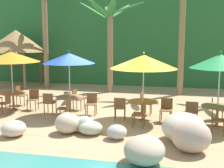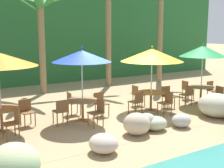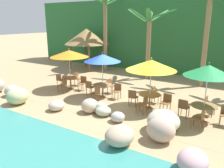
{
  "view_description": "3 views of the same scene",
  "coord_description": "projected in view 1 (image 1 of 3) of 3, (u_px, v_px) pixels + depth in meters",
  "views": [
    {
      "loc": [
        2.94,
        -10.74,
        3.03
      ],
      "look_at": [
        0.53,
        -0.07,
        1.33
      ],
      "focal_mm": 47.15,
      "sensor_mm": 36.0,
      "label": 1
    },
    {
      "loc": [
        -5.64,
        -9.05,
        3.07
      ],
      "look_at": [
        -0.01,
        0.05,
        1.19
      ],
      "focal_mm": 47.52,
      "sensor_mm": 36.0,
      "label": 2
    },
    {
      "loc": [
        5.82,
        -10.17,
        4.25
      ],
      "look_at": [
        -0.52,
        -0.07,
        0.91
      ],
      "focal_mm": 36.58,
      "sensor_mm": 36.0,
      "label": 3
    }
  ],
  "objects": [
    {
      "name": "chair_yellow_right",
      "position": [
        141.0,
        113.0,
        10.06
      ],
      "size": [
        0.45,
        0.44,
        0.87
      ],
      "color": "brown",
      "rests_on": "ground"
    },
    {
      "name": "dining_table_yellow",
      "position": [
        143.0,
        104.0,
        10.88
      ],
      "size": [
        1.1,
        1.1,
        0.74
      ],
      "color": "olive",
      "rests_on": "ground"
    },
    {
      "name": "chair_blue_inland",
      "position": [
        77.0,
        98.0,
        12.51
      ],
      "size": [
        0.46,
        0.45,
        0.87
      ],
      "color": "brown",
      "rests_on": "ground"
    },
    {
      "name": "umbrella_blue",
      "position": [
        69.0,
        58.0,
        11.42
      ],
      "size": [
        2.03,
        2.03,
        2.58
      ],
      "color": "silver",
      "rests_on": "ground"
    },
    {
      "name": "terrace_deck",
      "position": [
        99.0,
        117.0,
        11.45
      ],
      "size": [
        18.0,
        5.2,
        0.01
      ],
      "color": "tan",
      "rests_on": "ground"
    },
    {
      "name": "umbrella_yellow",
      "position": [
        144.0,
        62.0,
        10.63
      ],
      "size": [
        2.43,
        2.43,
        2.55
      ],
      "color": "silver",
      "rests_on": "ground"
    },
    {
      "name": "chair_green_inland",
      "position": [
        215.0,
        107.0,
        10.92
      ],
      "size": [
        0.48,
        0.47,
        0.87
      ],
      "color": "brown",
      "rests_on": "ground"
    },
    {
      "name": "chair_orange_seaward",
      "position": [
        33.0,
        98.0,
        12.54
      ],
      "size": [
        0.47,
        0.48,
        0.87
      ],
      "color": "brown",
      "rests_on": "ground"
    },
    {
      "name": "palm_tree_third",
      "position": [
        182.0,
        16.0,
        15.35
      ],
      "size": [
        3.11,
        2.93,
        6.28
      ],
      "color": "olive",
      "rests_on": "ground"
    },
    {
      "name": "palm_tree_second",
      "position": [
        110.0,
        30.0,
        16.26
      ],
      "size": [
        3.72,
        3.66,
        5.08
      ],
      "color": "olive",
      "rests_on": "ground"
    },
    {
      "name": "umbrella_green",
      "position": [
        220.0,
        61.0,
        9.83
      ],
      "size": [
        2.01,
        2.01,
        2.62
      ],
      "color": "silver",
      "rests_on": "ground"
    },
    {
      "name": "chair_orange_right",
      "position": [
        6.0,
        102.0,
        11.69
      ],
      "size": [
        0.46,
        0.46,
        0.87
      ],
      "color": "brown",
      "rests_on": "ground"
    },
    {
      "name": "palm_tree_nearest",
      "position": [
        45.0,
        21.0,
        17.76
      ],
      "size": [
        3.0,
        2.87,
        6.12
      ],
      "color": "olive",
      "rests_on": "ground"
    },
    {
      "name": "palapa_hut",
      "position": [
        16.0,
        41.0,
        18.32
      ],
      "size": [
        3.91,
        3.91,
        3.55
      ],
      "color": "brown",
      "rests_on": "ground"
    },
    {
      "name": "dining_table_blue",
      "position": [
        70.0,
        100.0,
        11.67
      ],
      "size": [
        1.1,
        1.1,
        0.74
      ],
      "color": "olive",
      "rests_on": "ground"
    },
    {
      "name": "chair_blue_seaward",
      "position": [
        91.0,
        102.0,
        11.69
      ],
      "size": [
        0.47,
        0.48,
        0.87
      ],
      "color": "brown",
      "rests_on": "ground"
    },
    {
      "name": "chair_yellow_seaward",
      "position": [
        166.0,
        108.0,
        10.71
      ],
      "size": [
        0.46,
        0.47,
        0.87
      ],
      "color": "brown",
      "rests_on": "ground"
    },
    {
      "name": "rock_seawall",
      "position": [
        54.0,
        128.0,
        8.77
      ],
      "size": [
        14.73,
        3.13,
        0.92
      ],
      "color": "tan",
      "rests_on": "ground"
    },
    {
      "name": "chair_green_right",
      "position": [
        222.0,
        119.0,
        9.28
      ],
      "size": [
        0.46,
        0.45,
        0.87
      ],
      "color": "brown",
      "rests_on": "ground"
    },
    {
      "name": "dining_table_orange",
      "position": [
        13.0,
        96.0,
        12.51
      ],
      "size": [
        1.1,
        1.1,
        0.74
      ],
      "color": "olive",
      "rests_on": "ground"
    },
    {
      "name": "umbrella_orange",
      "position": [
        11.0,
        57.0,
        12.26
      ],
      "size": [
        2.39,
        2.39,
        2.59
      ],
      "color": "silver",
      "rests_on": "ground"
    },
    {
      "name": "chair_blue_left",
      "position": [
        49.0,
        102.0,
        11.77
      ],
      "size": [
        0.43,
        0.43,
        0.87
      ],
      "color": "brown",
      "rests_on": "ground"
    },
    {
      "name": "chair_yellow_inland",
      "position": [
        144.0,
        102.0,
        11.73
      ],
      "size": [
        0.45,
        0.44,
        0.87
      ],
      "color": "brown",
      "rests_on": "ground"
    },
    {
      "name": "dining_table_green",
      "position": [
        218.0,
        109.0,
        10.09
      ],
      "size": [
        1.1,
        1.1,
        0.74
      ],
      "color": "olive",
      "rests_on": "ground"
    },
    {
      "name": "chair_green_left",
      "position": [
        192.0,
        111.0,
        10.26
      ],
      "size": [
        0.45,
        0.46,
        0.87
      ],
      "color": "brown",
      "rests_on": "ground"
    },
    {
      "name": "foliage_backdrop",
      "position": [
        134.0,
        39.0,
        19.66
      ],
      "size": [
        28.0,
        2.4,
        6.0
      ],
      "color": "#286633",
      "rests_on": "ground"
    },
    {
      "name": "chair_yellow_left",
      "position": [
        120.0,
        107.0,
        10.89
      ],
      "size": [
        0.47,
        0.48,
        0.87
      ],
      "color": "brown",
      "rests_on": "ground"
    },
    {
      "name": "ground_plane",
      "position": [
        99.0,
        117.0,
        11.45
      ],
      "size": [
        120.0,
        120.0,
        0.0
      ],
      "primitive_type": "plane",
      "color": "tan"
    },
    {
      "name": "chair_orange_inland",
      "position": [
        20.0,
        94.0,
        13.37
      ],
      "size": [
        0.46,
        0.46,
        0.87
      ],
      "color": "brown",
      "rests_on": "ground"
    },
    {
      "name": "chair_blue_right",
      "position": [
        65.0,
        107.0,
        10.84
      ],
      "size": [
        0.45,
        0.45,
        0.87
      ],
      "color": "brown",
      "rests_on": "ground"
    }
  ]
}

